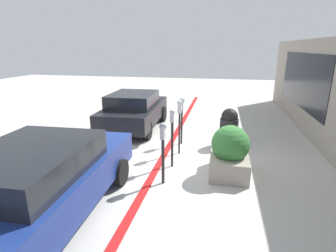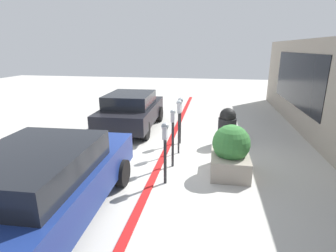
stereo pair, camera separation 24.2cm
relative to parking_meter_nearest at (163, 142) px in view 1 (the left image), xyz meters
name	(u,v)px [view 1 (the left image)]	position (x,y,z in m)	size (l,w,h in m)	color
ground_plane	(165,159)	(1.32, 0.24, -1.01)	(40.00, 40.00, 0.00)	beige
curb_strip	(162,158)	(1.32, 0.32, -0.99)	(19.00, 0.16, 0.04)	red
parking_meter_nearest	(163,142)	(0.00, 0.00, 0.00)	(0.19, 0.16, 1.44)	#232326
parking_meter_second	(172,129)	(0.91, -0.03, 0.01)	(0.16, 0.13, 1.52)	#232326
parking_meter_middle	(180,115)	(1.81, -0.07, 0.16)	(0.18, 0.15, 1.59)	#232326
parking_meter_fourth	(182,110)	(2.64, -0.01, 0.10)	(0.19, 0.17, 1.50)	#232326
planter_box	(230,153)	(0.73, -1.47, -0.44)	(1.18, 0.90, 1.24)	#A39989
parked_car_front	(38,181)	(-1.70, 1.86, -0.27)	(4.59, 2.13, 1.41)	navy
parked_car_middle	(134,110)	(3.93, 1.99, -0.28)	(3.88, 1.89, 1.38)	black
trash_bin	(229,127)	(2.81, -1.48, -0.41)	(0.57, 0.57, 1.19)	black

